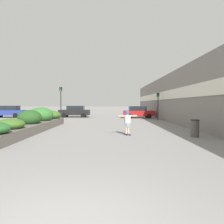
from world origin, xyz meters
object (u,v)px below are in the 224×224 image
Objects in this scene: car_leftmost at (8,111)px; skateboard at (128,134)px; skateboarder at (128,120)px; car_center_right at (138,112)px; trash_bin at (195,128)px; traffic_light_left at (61,98)px; traffic_light_right at (158,101)px; car_rightmost at (216,112)px; car_center_left at (75,111)px.

skateboard is at bearing -138.05° from car_leftmost.
car_center_right is at bearing 56.43° from skateboarder.
trash_bin is 0.26× the size of traffic_light_left.
car_leftmost is at bearing 166.76° from traffic_light_right.
skateboard is 0.52× the size of skateboarder.
car_rightmost reaches higher than skateboard.
car_center_right is 4.22m from traffic_light_right.
car_rightmost reaches higher than trash_bin.
traffic_light_left is at bearing 129.14° from trash_bin.
skateboard is 0.73× the size of trash_bin.
car_leftmost is at bearing 107.55° from skateboarder.
traffic_light_right is at bearing -103.24° from car_leftmost.
car_center_right is 1.05× the size of traffic_light_left.
car_center_right is (8.69, -1.80, -0.02)m from car_center_left.
car_leftmost is at bearing -93.45° from car_center_right.
car_leftmost is 1.18× the size of traffic_light_left.
skateboard is at bearing 169.70° from trash_bin.
car_center_right is (2.55, 15.81, 0.73)m from skateboard.
traffic_light_right is (-9.31, -5.34, 1.38)m from car_rightmost.
traffic_light_right is at bearing -60.15° from car_rightmost.
traffic_light_right is at bearing 27.74° from car_center_right.
car_center_right is at bearing -80.83° from car_rightmost.
trash_bin is 16.54m from car_center_right.
car_center_left is 19.86m from car_rightmost.
car_center_left is 1.34× the size of traffic_light_right.
car_leftmost is 17.75m from car_center_right.
trash_bin is 25.84m from car_leftmost.
traffic_light_right reaches higher than car_center_right.
car_center_right is (17.72, -1.07, -0.03)m from car_leftmost.
traffic_light_left reaches higher than trash_bin.
car_rightmost is 1.18× the size of traffic_light_left.
car_center_left reaches higher than skateboard.
car_center_left is (9.03, 0.73, -0.01)m from car_leftmost.
traffic_light_right is (4.41, 12.27, 1.24)m from skateboarder.
car_center_right is 1.28× the size of traffic_light_right.
car_rightmost reaches higher than skateboarder.
traffic_light_left is (-0.74, -5.20, 1.75)m from car_center_left.
skateboarder is 0.34× the size of car_center_right.
trash_bin is at bearing 4.25° from car_center_right.
skateboarder is 0.33× the size of car_center_left.
skateboarder is 1.39× the size of trash_bin.
skateboarder is at bearing -9.17° from car_center_right.
skateboarder is 3.86m from trash_bin.
skateboard is at bearing -37.93° from car_rightmost.
skateboard is at bearing -9.17° from car_center_right.
car_center_left is at bearing -101.72° from car_center_right.
traffic_light_right is (1.86, -3.54, 1.36)m from car_center_right.
traffic_light_left is (-9.43, -3.40, 1.78)m from car_center_right.
traffic_light_right is at bearing 87.19° from trash_bin.
car_rightmost is at bearing 99.17° from car_center_right.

